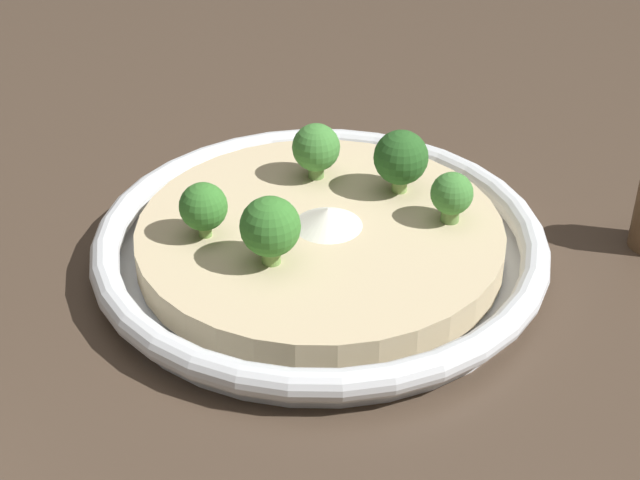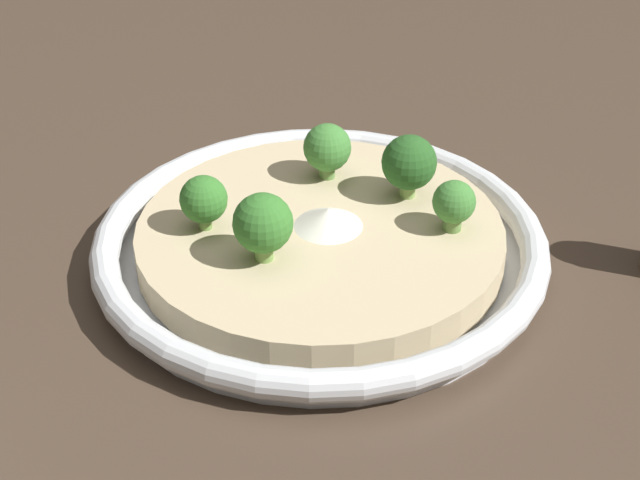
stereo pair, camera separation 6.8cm
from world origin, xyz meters
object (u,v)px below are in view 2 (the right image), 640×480
object	(u,v)px
broccoli_back_right	(454,203)
broccoli_left	(327,148)
broccoli_front	(204,200)
risotto_bowl	(320,244)
broccoli_back	(409,163)
broccoli_front_right	(263,224)

from	to	relation	value
broccoli_back_right	broccoli_left	bearing A→B (deg)	-138.97
broccoli_back_right	broccoli_front	distance (m)	0.17
risotto_bowl	broccoli_back	xyz separation A→B (m)	(-0.03, 0.07, 0.04)
risotto_bowl	broccoli_front	xyz separation A→B (m)	(-0.01, -0.08, 0.04)
broccoli_front_right	broccoli_front	xyz separation A→B (m)	(-0.04, -0.04, -0.00)
broccoli_front_right	broccoli_left	bearing A→B (deg)	149.51
broccoli_front_right	broccoli_front	size ratio (longest dim) A/B	1.20
broccoli_front	broccoli_left	bearing A→B (deg)	120.70
broccoli_back	broccoli_left	size ratio (longest dim) A/B	1.11
risotto_bowl	broccoli_back_right	distance (m)	0.10
broccoli_front_right	broccoli_front	bearing A→B (deg)	-140.40
broccoli_front_right	broccoli_left	distance (m)	0.11
broccoli_back_right	risotto_bowl	bearing A→B (deg)	-101.03
broccoli_back	broccoli_front_right	size ratio (longest dim) A/B	1.00
risotto_bowl	broccoli_front_right	distance (m)	0.07
broccoli_back_right	broccoli_front_right	size ratio (longest dim) A/B	0.77
broccoli_back	broccoli_left	distance (m)	0.06
broccoli_back_right	broccoli_left	xyz separation A→B (m)	(-0.08, -0.07, 0.00)
broccoli_front_right	broccoli_left	xyz separation A→B (m)	(-0.10, 0.06, -0.00)
risotto_bowl	broccoli_front_right	xyz separation A→B (m)	(0.03, -0.04, 0.04)
broccoli_front_right	broccoli_left	world-z (taller)	broccoli_front_right
broccoli_back	broccoli_front_right	xyz separation A→B (m)	(0.06, -0.11, -0.00)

